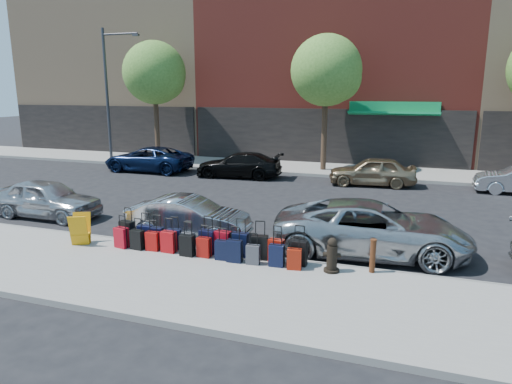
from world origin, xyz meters
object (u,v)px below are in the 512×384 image
(fire_hydrant, at_px, (332,256))
(car_far_2, at_px, (372,171))
(tree_center, at_px, (329,72))
(car_near_0, at_px, (47,199))
(bollard, at_px, (373,255))
(car_near_1, at_px, (189,218))
(car_far_0, at_px, (148,159))
(tree_left, at_px, (156,74))
(streetlight, at_px, (109,87))
(car_near_2, at_px, (372,228))
(display_rack, at_px, (80,230))
(car_far_1, at_px, (239,165))
(suitcase_front_5, at_px, (208,242))

(fire_hydrant, bearing_deg, car_far_2, 84.63)
(tree_center, relative_size, car_near_0, 1.80)
(fire_hydrant, distance_m, bollard, 0.99)
(car_near_1, bearing_deg, car_near_0, 82.52)
(car_near_1, distance_m, car_far_0, 12.44)
(fire_hydrant, xyz_separation_m, bollard, (0.95, 0.27, 0.04))
(tree_left, distance_m, bollard, 20.70)
(tree_left, relative_size, streetlight, 0.91)
(car_far_2, bearing_deg, bollard, -0.82)
(car_near_0, relative_size, car_near_2, 0.75)
(fire_hydrant, height_order, display_rack, display_rack)
(bollard, xyz_separation_m, display_rack, (-8.16, -0.58, 0.01))
(tree_left, bearing_deg, fire_hydrant, -47.50)
(car_near_1, relative_size, car_far_0, 0.77)
(tree_left, distance_m, car_far_1, 8.55)
(bollard, distance_m, car_far_1, 13.68)
(car_far_0, bearing_deg, suitcase_front_5, 38.12)
(tree_left, xyz_separation_m, streetlight, (-2.94, -0.70, -0.75))
(streetlight, xyz_separation_m, car_far_0, (3.90, -2.22, -3.97))
(car_near_0, bearing_deg, car_near_1, -93.79)
(car_far_0, relative_size, car_far_2, 1.23)
(bollard, distance_m, car_far_2, 11.40)
(suitcase_front_5, relative_size, car_far_0, 0.21)
(car_near_0, xyz_separation_m, car_far_0, (-1.66, 9.47, 0.01))
(tree_center, height_order, display_rack, tree_center)
(tree_center, bearing_deg, car_far_0, -162.99)
(streetlight, xyz_separation_m, car_near_0, (5.56, -11.68, -3.97))
(bollard, relative_size, car_near_2, 0.16)
(bollard, height_order, display_rack, display_rack)
(suitcase_front_5, xyz_separation_m, car_near_1, (-1.33, 1.50, 0.16))
(tree_left, relative_size, car_far_2, 1.78)
(display_rack, bearing_deg, fire_hydrant, -20.57)
(tree_left, height_order, tree_center, same)
(display_rack, xyz_separation_m, car_far_1, (0.37, 11.83, 0.07))
(fire_hydrant, relative_size, display_rack, 0.97)
(car_near_0, relative_size, car_far_0, 0.81)
(tree_left, bearing_deg, streetlight, -166.61)
(display_rack, height_order, car_near_2, car_near_2)
(tree_center, relative_size, streetlight, 0.91)
(car_near_0, relative_size, car_far_1, 0.89)
(fire_hydrant, height_order, car_far_1, car_far_1)
(suitcase_front_5, bearing_deg, car_near_1, 134.73)
(streetlight, bearing_deg, tree_center, 2.98)
(streetlight, height_order, car_far_1, streetlight)
(bollard, height_order, car_near_2, car_near_2)
(bollard, relative_size, display_rack, 0.95)
(fire_hydrant, relative_size, bollard, 1.02)
(car_near_0, bearing_deg, bollard, -98.79)
(car_far_2, bearing_deg, suitcase_front_5, -22.30)
(car_far_0, bearing_deg, streetlight, -119.48)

